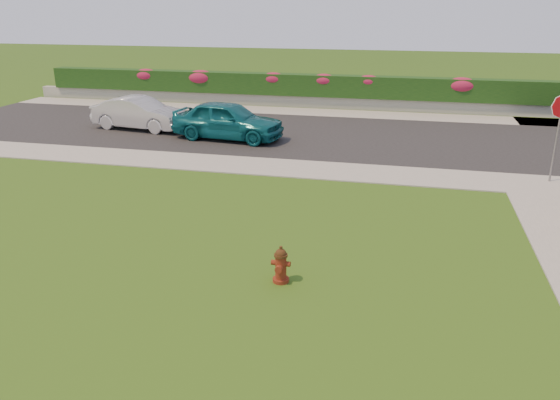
# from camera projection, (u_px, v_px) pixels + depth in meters

# --- Properties ---
(ground) EXTENTS (120.00, 120.00, 0.00)m
(ground) POSITION_uv_depth(u_px,v_px,m) (219.00, 310.00, 9.78)
(ground) COLOR black
(ground) RESTS_ON ground
(street_far) EXTENTS (26.00, 8.00, 0.04)m
(street_far) POSITION_uv_depth(u_px,v_px,m) (216.00, 130.00, 23.67)
(street_far) COLOR black
(street_far) RESTS_ON ground
(sidewalk_far) EXTENTS (24.00, 2.00, 0.04)m
(sidewalk_far) POSITION_uv_depth(u_px,v_px,m) (142.00, 158.00, 19.31)
(sidewalk_far) COLOR gray
(sidewalk_far) RESTS_ON ground
(curb_corner) EXTENTS (2.00, 2.00, 0.04)m
(curb_corner) POSITION_uv_depth(u_px,v_px,m) (536.00, 185.00, 16.51)
(curb_corner) COLOR gray
(curb_corner) RESTS_ON ground
(sidewalk_beyond) EXTENTS (34.00, 2.00, 0.04)m
(sidewalk_beyond) POSITION_uv_depth(u_px,v_px,m) (325.00, 113.00, 27.39)
(sidewalk_beyond) COLOR gray
(sidewalk_beyond) RESTS_ON ground
(retaining_wall) EXTENTS (34.00, 0.40, 0.60)m
(retaining_wall) POSITION_uv_depth(u_px,v_px,m) (330.00, 102.00, 28.67)
(retaining_wall) COLOR gray
(retaining_wall) RESTS_ON ground
(hedge) EXTENTS (32.00, 0.90, 1.10)m
(hedge) POSITION_uv_depth(u_px,v_px,m) (330.00, 86.00, 28.47)
(hedge) COLOR black
(hedge) RESTS_ON retaining_wall
(fire_hydrant) EXTENTS (0.38, 0.36, 0.76)m
(fire_hydrant) POSITION_uv_depth(u_px,v_px,m) (281.00, 265.00, 10.65)
(fire_hydrant) COLOR #59100E
(fire_hydrant) RESTS_ON ground
(sedan_teal) EXTENTS (4.66, 2.34, 1.52)m
(sedan_teal) POSITION_uv_depth(u_px,v_px,m) (228.00, 120.00, 21.76)
(sedan_teal) COLOR #0C5661
(sedan_teal) RESTS_ON street_far
(sedan_silver) EXTENTS (4.32, 2.00, 1.37)m
(sedan_silver) POSITION_uv_depth(u_px,v_px,m) (139.00, 113.00, 23.55)
(sedan_silver) COLOR #B7B9BF
(sedan_silver) RESTS_ON street_far
(stop_sign) EXTENTS (0.69, 0.31, 2.71)m
(stop_sign) POSITION_uv_depth(u_px,v_px,m) (560.00, 117.00, 16.10)
(stop_sign) COLOR slate
(stop_sign) RESTS_ON ground
(flower_clump_a) EXTENTS (1.38, 0.88, 0.69)m
(flower_clump_a) POSITION_uv_depth(u_px,v_px,m) (146.00, 75.00, 30.52)
(flower_clump_a) COLOR #A41C33
(flower_clump_a) RESTS_ON hedge
(flower_clump_b) EXTENTS (1.56, 1.00, 0.78)m
(flower_clump_b) POSITION_uv_depth(u_px,v_px,m) (201.00, 77.00, 29.84)
(flower_clump_b) COLOR #A41C33
(flower_clump_b) RESTS_ON hedge
(flower_clump_c) EXTENTS (1.29, 0.83, 0.64)m
(flower_clump_c) POSITION_uv_depth(u_px,v_px,m) (274.00, 79.00, 28.93)
(flower_clump_c) COLOR #A41C33
(flower_clump_c) RESTS_ON hedge
(flower_clump_d) EXTENTS (1.29, 0.83, 0.64)m
(flower_clump_d) POSITION_uv_depth(u_px,v_px,m) (324.00, 80.00, 28.35)
(flower_clump_d) COLOR #A41C33
(flower_clump_d) RESTS_ON hedge
(flower_clump_e) EXTENTS (1.20, 0.77, 0.60)m
(flower_clump_e) POSITION_uv_depth(u_px,v_px,m) (368.00, 81.00, 27.85)
(flower_clump_e) COLOR #A41C33
(flower_clump_e) RESTS_ON hedge
(flower_clump_f) EXTENTS (1.52, 0.98, 0.76)m
(flower_clump_f) POSITION_uv_depth(u_px,v_px,m) (462.00, 85.00, 26.89)
(flower_clump_f) COLOR #A41C33
(flower_clump_f) RESTS_ON hedge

